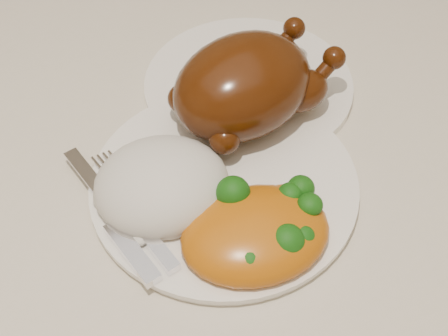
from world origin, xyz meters
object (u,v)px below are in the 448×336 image
dining_table (90,227)px  dinner_plate (224,185)px  side_plate (248,84)px  roast_chicken (246,84)px

dining_table → dinner_plate: dinner_plate is taller
dining_table → side_plate: side_plate is taller
dinner_plate → side_plate: 0.15m
dinner_plate → side_plate: size_ratio=1.10×
dinner_plate → side_plate: same height
dining_table → side_plate: bearing=5.8°
roast_chicken → dinner_plate: bearing=-141.6°
dining_table → side_plate: size_ratio=6.76×
dinner_plate → side_plate: (0.09, 0.12, -0.00)m
dining_table → dinner_plate: 0.19m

